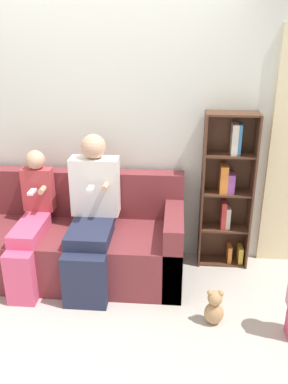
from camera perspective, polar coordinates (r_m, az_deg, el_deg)
The scene contains 7 objects.
ground_plane at distance 3.55m, azimuth -7.94°, elevation -15.50°, with size 14.00×14.00×0.00m, color #BCB2A8.
back_wall at distance 3.84m, azimuth -5.99°, elevation 8.78°, with size 10.00×0.06×2.55m.
couch at distance 3.86m, azimuth -11.25°, elevation -6.89°, with size 2.20×0.81×0.91m.
adult_seated at distance 3.53m, azimuth -7.35°, elevation -2.66°, with size 0.42×0.76×1.31m.
child_seated at distance 3.68m, azimuth -15.63°, elevation -4.07°, with size 0.28×0.77×1.15m.
bookshelf at distance 3.85m, azimuth 11.59°, elevation 0.15°, with size 0.47×0.23×1.48m.
teddy_bear at distance 3.31m, azimuth 9.84°, elevation -15.74°, with size 0.15×0.12×0.31m.
Camera 1 is at (0.70, -2.73, 2.16)m, focal length 38.00 mm.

